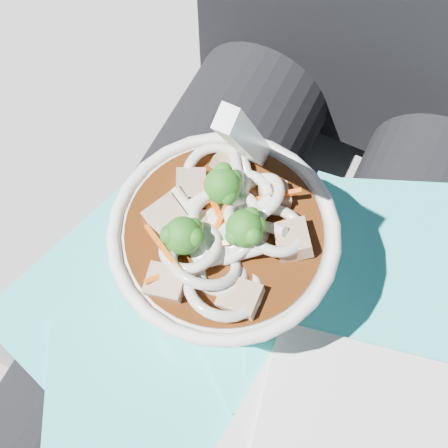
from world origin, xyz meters
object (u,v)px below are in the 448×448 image
at_px(lap, 254,324).
at_px(person_body, 298,228).
at_px(stone_ledge, 289,292).
at_px(udon_bowl, 224,248).
at_px(plastic_bag, 259,325).

bearing_deg(lap, person_body, 90.00).
bearing_deg(person_body, lap, -90.00).
height_order(stone_ledge, person_body, person_body).
bearing_deg(udon_bowl, person_body, 72.63).
bearing_deg(person_body, plastic_bag, -84.67).
height_order(person_body, plastic_bag, person_body).
bearing_deg(lap, plastic_bag, -63.15).
bearing_deg(plastic_bag, stone_ledge, 93.53).
xyz_separation_m(lap, udon_bowl, (-0.03, -0.00, 0.14)).
xyz_separation_m(person_body, udon_bowl, (-0.03, -0.09, 0.12)).
distance_m(person_body, udon_bowl, 0.15).
distance_m(lap, plastic_bag, 0.08).
bearing_deg(stone_ledge, udon_bowl, -100.90).
bearing_deg(plastic_bag, udon_bowl, 152.19).
bearing_deg(udon_bowl, plastic_bag, -27.81).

